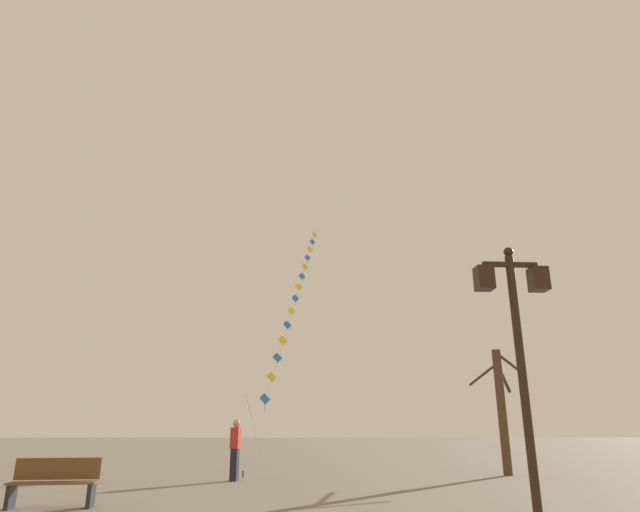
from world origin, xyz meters
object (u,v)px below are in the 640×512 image
object	(u,v)px
twin_lantern_lamp_post	(517,325)
kite_train	(295,301)
bare_tree	(502,406)
park_bench	(54,483)
kite_flyer	(235,448)

from	to	relation	value
twin_lantern_lamp_post	kite_train	distance (m)	19.75
bare_tree	park_bench	xyz separation A→B (m)	(-11.72, -6.82, -1.71)
bare_tree	park_bench	world-z (taller)	bare_tree
kite_flyer	bare_tree	world-z (taller)	bare_tree
kite_flyer	bare_tree	distance (m)	8.93
twin_lantern_lamp_post	bare_tree	size ratio (longest dim) A/B	1.09
twin_lantern_lamp_post	kite_train	size ratio (longest dim) A/B	0.26
kite_flyer	park_bench	world-z (taller)	kite_flyer
bare_tree	kite_train	bearing A→B (deg)	127.07
bare_tree	kite_flyer	bearing A→B (deg)	-170.95
kite_train	bare_tree	bearing A→B (deg)	-52.93
kite_train	park_bench	distance (m)	18.19
kite_train	bare_tree	xyz separation A→B (m)	(6.86, -9.08, -5.65)
kite_train	kite_flyer	xyz separation A→B (m)	(-1.87, -10.47, -6.91)
kite_train	park_bench	bearing A→B (deg)	-106.99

